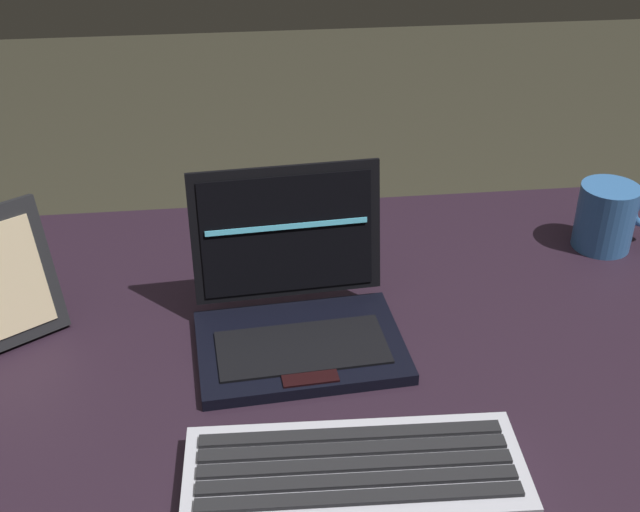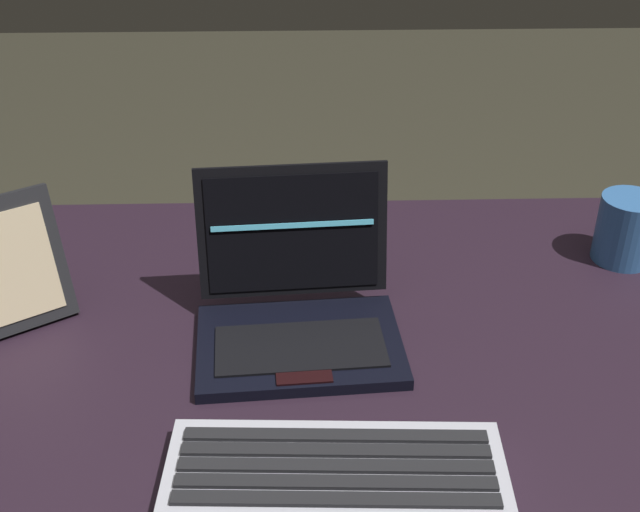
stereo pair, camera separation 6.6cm
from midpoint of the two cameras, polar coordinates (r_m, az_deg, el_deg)
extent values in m
cube|color=black|center=(0.96, 2.07, -8.65)|extent=(1.59, 0.82, 0.04)
cube|color=black|center=(0.97, 0.53, -6.32)|extent=(0.25, 0.18, 0.01)
cube|color=black|center=(0.95, 0.61, -6.37)|extent=(0.20, 0.11, 0.00)
cube|color=black|center=(0.91, 0.97, -8.41)|extent=(0.06, 0.03, 0.00)
cube|color=black|center=(0.99, -0.02, 1.72)|extent=(0.23, 0.05, 0.16)
cube|color=black|center=(0.99, 0.00, 1.55)|extent=(0.21, 0.04, 0.14)
cube|color=#59CCF2|center=(0.98, 0.01, 2.10)|extent=(0.20, 0.02, 0.01)
cube|color=#B3B3BF|center=(0.81, 3.51, -15.17)|extent=(0.33, 0.14, 0.02)
cube|color=black|center=(0.77, 3.67, -16.64)|extent=(0.30, 0.03, 0.00)
cube|color=black|center=(0.79, 3.60, -15.54)|extent=(0.30, 0.03, 0.00)
cube|color=black|center=(0.80, 3.54, -14.47)|extent=(0.30, 0.03, 0.00)
cube|color=black|center=(0.82, 3.49, -13.44)|extent=(0.30, 0.03, 0.00)
cube|color=black|center=(0.83, 3.43, -12.45)|extent=(0.30, 0.03, 0.00)
cube|color=black|center=(1.03, -19.49, -0.71)|extent=(0.15, 0.12, 0.16)
cube|color=beige|center=(1.02, -19.37, -0.89)|extent=(0.12, 0.09, 0.13)
cube|color=black|center=(1.09, -19.34, -3.08)|extent=(0.02, 0.02, 0.03)
cylinder|color=#3465A2|center=(1.21, 22.05, 1.72)|extent=(0.08, 0.08, 0.09)
camera|label=1|loc=(0.03, -87.93, 1.26)|focal=45.93mm
camera|label=2|loc=(0.03, 92.07, -1.26)|focal=45.93mm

